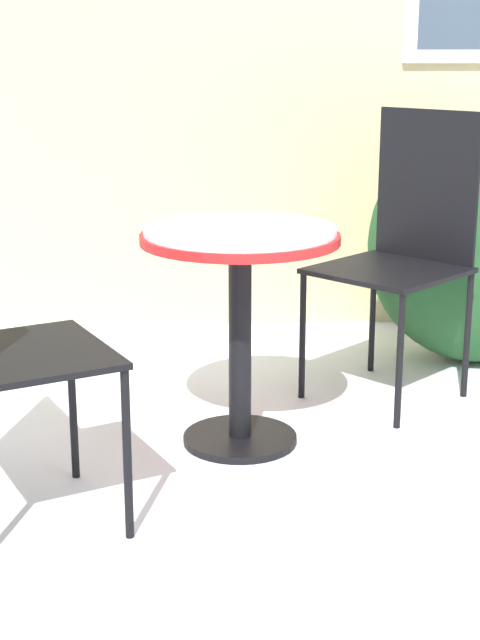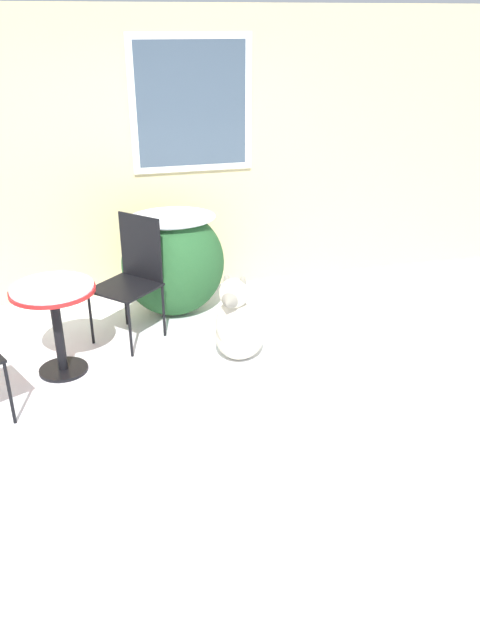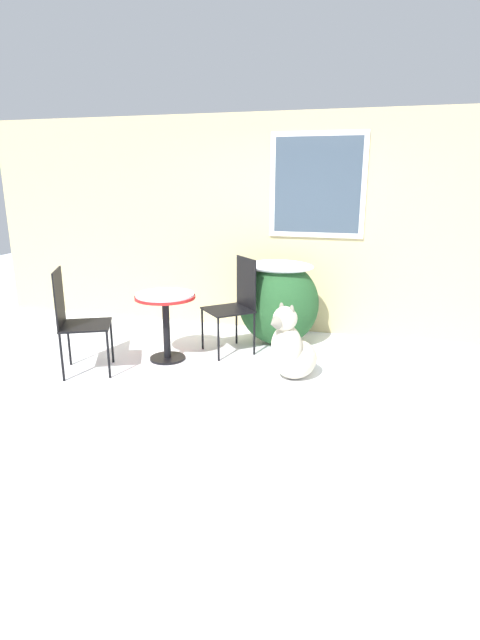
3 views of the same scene
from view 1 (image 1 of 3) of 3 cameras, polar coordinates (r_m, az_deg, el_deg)
The scene contains 3 objects.
house_wall at distance 4.67m, azimuth 10.47°, elevation 16.26°, with size 8.00×0.10×2.67m.
patio_table at distance 3.17m, azimuth 0.00°, elevation 2.48°, with size 0.64×0.64×0.74m.
patio_chair_near_table at distance 3.71m, azimuth 9.51°, elevation 4.44°, with size 0.67×0.67×1.07m.
Camera 1 is at (-1.01, -2.36, 1.30)m, focal length 55.00 mm.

